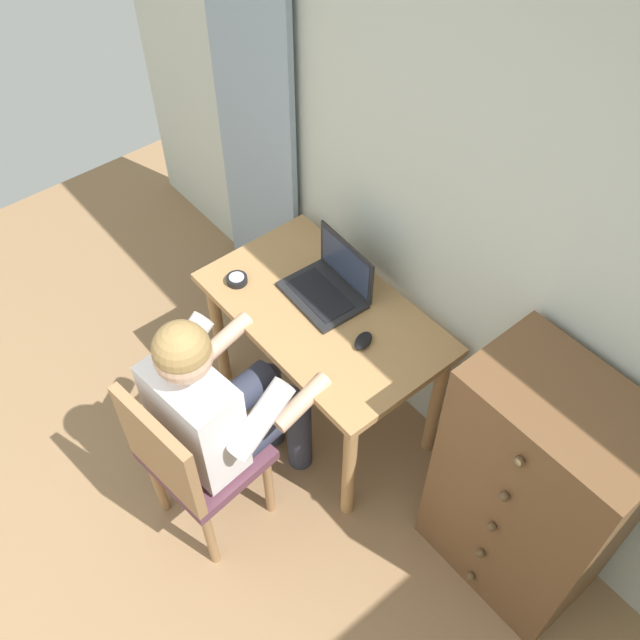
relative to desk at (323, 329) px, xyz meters
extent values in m
cube|color=silver|center=(0.41, 0.38, 0.64)|extent=(4.80, 0.05, 2.50)
cube|color=#8EA3B7|center=(-0.87, 0.31, 0.47)|extent=(0.58, 0.03, 2.16)
cube|color=tan|center=(0.00, 0.00, 0.10)|extent=(1.05, 0.62, 0.03)
cylinder|color=tan|center=(-0.47, -0.25, -0.26)|extent=(0.06, 0.06, 0.70)
cylinder|color=tan|center=(0.47, -0.25, -0.26)|extent=(0.06, 0.06, 0.70)
cylinder|color=tan|center=(-0.47, 0.25, -0.26)|extent=(0.06, 0.06, 0.70)
cylinder|color=tan|center=(0.47, 0.25, -0.26)|extent=(0.06, 0.06, 0.70)
cube|color=brown|center=(1.04, 0.12, -0.05)|extent=(0.63, 0.40, 1.13)
sphere|color=brown|center=(1.04, -0.10, -0.50)|extent=(0.04, 0.04, 0.04)
sphere|color=brown|center=(1.04, -0.10, -0.27)|extent=(0.04, 0.04, 0.04)
sphere|color=brown|center=(1.04, -0.10, -0.05)|extent=(0.04, 0.04, 0.04)
sphere|color=brown|center=(1.04, -0.10, 0.18)|extent=(0.04, 0.04, 0.04)
sphere|color=brown|center=(1.04, -0.10, 0.41)|extent=(0.04, 0.04, 0.04)
cube|color=brown|center=(0.10, -0.68, -0.16)|extent=(0.46, 0.44, 0.05)
cube|color=#9E754C|center=(0.12, -0.86, 0.08)|extent=(0.42, 0.09, 0.42)
cylinder|color=#9E754C|center=(0.25, -0.51, -0.40)|extent=(0.04, 0.04, 0.43)
cylinder|color=#9E754C|center=(-0.08, -0.54, -0.40)|extent=(0.04, 0.04, 0.43)
cylinder|color=#9E754C|center=(0.29, -0.82, -0.40)|extent=(0.04, 0.04, 0.43)
cylinder|color=#9E754C|center=(-0.05, -0.86, -0.40)|extent=(0.04, 0.04, 0.43)
cylinder|color=#33384C|center=(0.17, -0.46, -0.11)|extent=(0.18, 0.41, 0.14)
cylinder|color=#33384C|center=(-0.01, -0.48, -0.11)|extent=(0.18, 0.41, 0.14)
cylinder|color=#33384C|center=(0.15, -0.26, -0.36)|extent=(0.11, 0.11, 0.50)
cylinder|color=#33384C|center=(-0.03, -0.28, -0.36)|extent=(0.11, 0.11, 0.50)
cube|color=white|center=(0.11, -0.69, 0.12)|extent=(0.38, 0.24, 0.46)
cylinder|color=white|center=(0.31, -0.54, 0.20)|extent=(0.12, 0.31, 0.25)
cylinder|color=white|center=(-0.13, -0.59, 0.20)|extent=(0.12, 0.31, 0.25)
cylinder|color=#DBAD8E|center=(0.29, -0.34, 0.09)|extent=(0.10, 0.27, 0.11)
cylinder|color=#DBAD8E|center=(-0.15, -0.39, 0.09)|extent=(0.10, 0.27, 0.11)
sphere|color=#DBAD8E|center=(0.10, -0.68, 0.48)|extent=(0.20, 0.20, 0.20)
sphere|color=#9E7A47|center=(0.10, -0.68, 0.51)|extent=(0.20, 0.20, 0.20)
cube|color=#232326|center=(-0.06, 0.04, 0.13)|extent=(0.35, 0.26, 0.02)
cube|color=black|center=(-0.06, 0.03, 0.14)|extent=(0.29, 0.17, 0.00)
cube|color=#232326|center=(-0.05, 0.17, 0.25)|extent=(0.34, 0.03, 0.22)
cube|color=#2D3851|center=(-0.05, 0.16, 0.25)|extent=(0.31, 0.02, 0.18)
ellipsoid|color=black|center=(0.24, 0.01, 0.14)|extent=(0.09, 0.11, 0.03)
cylinder|color=black|center=(-0.36, -0.18, 0.13)|extent=(0.09, 0.09, 0.03)
cylinder|color=silver|center=(-0.36, -0.18, 0.15)|extent=(0.06, 0.06, 0.00)
camera|label=1|loc=(1.49, -1.25, 2.30)|focal=39.95mm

